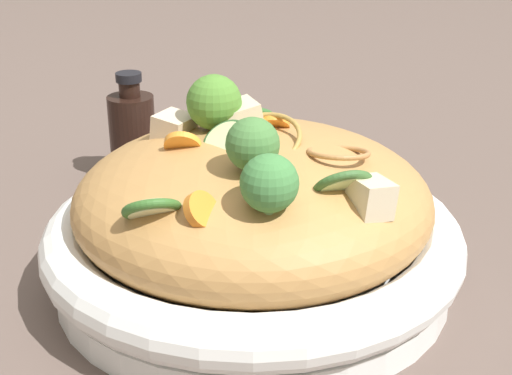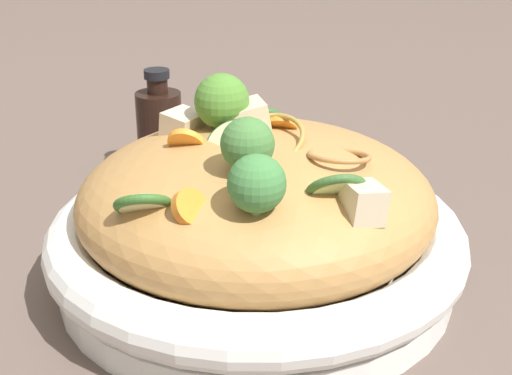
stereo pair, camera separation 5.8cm
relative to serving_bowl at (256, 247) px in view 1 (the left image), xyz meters
The scene contains 8 objects.
ground_plane 0.03m from the serving_bowl, ahead, with size 3.00×3.00×0.00m, color brown.
serving_bowl is the anchor object (origin of this frame).
noodle_heap 0.04m from the serving_bowl, 19.05° to the left, with size 0.28×0.28×0.12m.
broccoli_florets 0.11m from the serving_bowl, 18.95° to the right, with size 0.18×0.09×0.07m.
carrot_coins 0.10m from the serving_bowl, 39.46° to the right, with size 0.16×0.10×0.04m.
zucchini_slices 0.09m from the serving_bowl, ahead, with size 0.18×0.18×0.05m.
chicken_chunks 0.09m from the serving_bowl, behind, with size 0.15×0.18×0.05m.
soy_sauce_bottle 0.26m from the serving_bowl, 150.07° to the right, with size 0.05×0.05×0.12m.
Camera 1 is at (0.53, -0.00, 0.32)m, focal length 52.55 mm.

